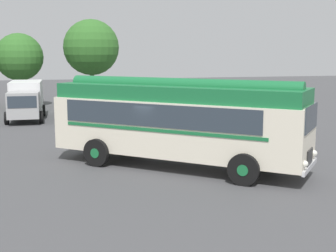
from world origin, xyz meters
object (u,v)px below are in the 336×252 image
at_px(vintage_bus, 178,119).
at_px(car_near_left, 77,105).
at_px(box_van, 26,99).
at_px(car_mid_left, 115,103).
at_px(car_mid_right, 150,103).

height_order(vintage_bus, car_near_left, vintage_bus).
distance_m(car_near_left, box_van, 3.34).
distance_m(vintage_bus, car_mid_left, 15.75).
height_order(car_mid_left, box_van, box_van).
height_order(vintage_bus, car_mid_left, vintage_bus).
xyz_separation_m(vintage_bus, car_mid_right, (2.19, 15.57, -1.05)).
height_order(car_mid_left, car_mid_right, same).
relative_size(vintage_bus, car_mid_right, 2.10).
height_order(vintage_bus, car_mid_right, vintage_bus).
relative_size(car_mid_left, box_van, 0.74).
bearing_deg(car_mid_left, car_near_left, -165.73).
bearing_deg(car_mid_right, vintage_bus, -97.99).
distance_m(car_near_left, car_mid_right, 5.27).
height_order(car_near_left, car_mid_right, same).
bearing_deg(car_mid_right, box_van, -176.88).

